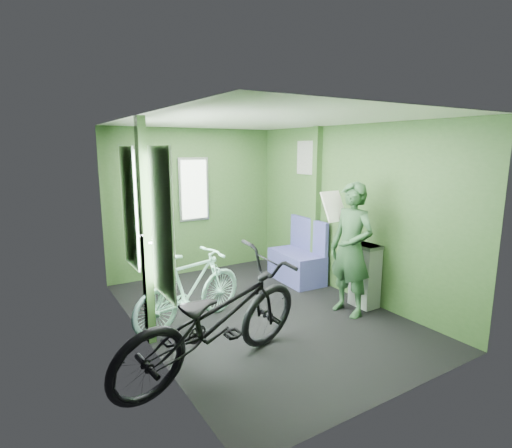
% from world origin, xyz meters
% --- Properties ---
extents(room, '(4.00, 4.02, 2.31)m').
position_xyz_m(room, '(-0.04, 0.04, 1.44)').
color(room, black).
rests_on(room, ground).
extents(bicycle_black, '(2.19, 1.36, 1.19)m').
position_xyz_m(bicycle_black, '(-1.04, -0.93, 0.00)').
color(bicycle_black, black).
rests_on(bicycle_black, ground).
extents(bicycle_mint, '(1.55, 0.86, 0.92)m').
position_xyz_m(bicycle_mint, '(-0.85, 0.13, 0.00)').
color(bicycle_mint, '#94DCC1').
rests_on(bicycle_mint, ground).
extents(passenger, '(0.44, 0.72, 1.61)m').
position_xyz_m(passenger, '(0.93, -0.56, 0.81)').
color(passenger, '#294C2D').
rests_on(passenger, ground).
extents(waste_box, '(0.24, 0.33, 0.81)m').
position_xyz_m(waste_box, '(1.26, -0.50, 0.40)').
color(waste_box, gray).
rests_on(waste_box, ground).
extents(bench_seat, '(0.55, 0.92, 0.95)m').
position_xyz_m(bench_seat, '(1.15, 0.74, 0.28)').
color(bench_seat, navy).
rests_on(bench_seat, ground).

